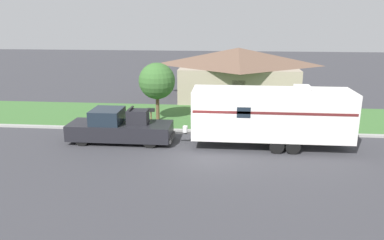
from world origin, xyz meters
The scene contains 8 objects.
ground_plane centered at (0.00, 0.00, 0.00)m, with size 120.00×120.00×0.00m, color #38383D.
curb_strip centered at (0.00, 3.75, 0.07)m, with size 80.00×0.30×0.14m.
lawn_strip centered at (0.00, 7.40, 0.01)m, with size 80.00×7.00×0.03m.
house_across_street centered at (2.05, 14.43, 2.25)m, with size 10.51×7.86×4.34m.
pickup_truck centered at (-4.92, 1.48, 0.84)m, with size 5.93×2.01×2.03m.
travel_trailer centered at (3.53, 1.48, 1.87)m, with size 9.46×2.47×3.45m.
mailbox centered at (-3.69, 4.48, 0.98)m, with size 0.48×0.20×1.27m.
tree_in_yard centered at (-3.57, 6.17, 2.74)m, with size 2.45×2.45×3.98m.
Camera 1 is at (1.10, -18.37, 6.95)m, focal length 35.00 mm.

